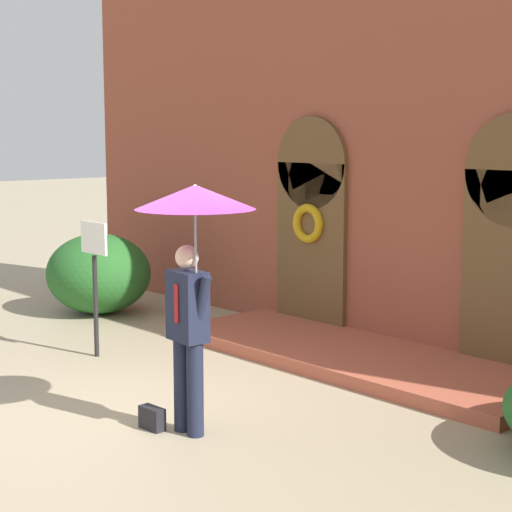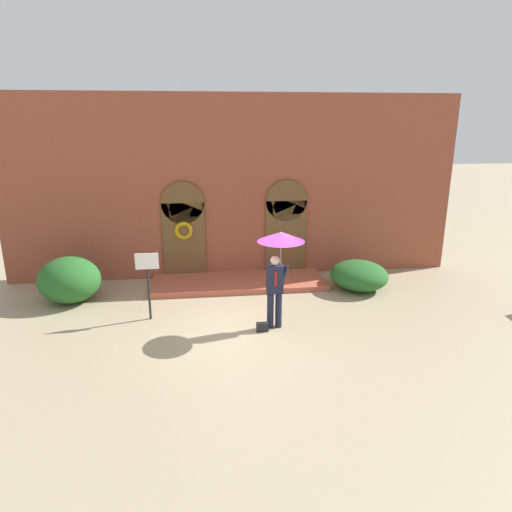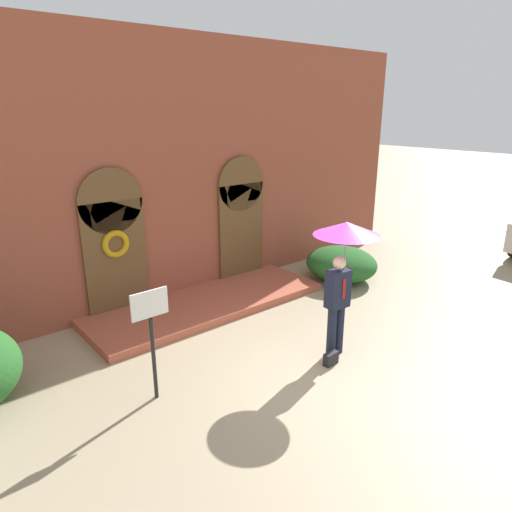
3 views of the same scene
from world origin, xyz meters
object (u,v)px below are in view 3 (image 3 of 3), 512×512
at_px(person_with_umbrella, 344,249).
at_px(handbag, 331,358).
at_px(sign_post, 151,327).
at_px(shrub_right, 341,264).

relative_size(person_with_umbrella, handbag, 8.44).
bearing_deg(sign_post, shrub_right, 13.92).
bearing_deg(shrub_right, sign_post, -166.08).
xyz_separation_m(person_with_umbrella, sign_post, (-3.11, 0.86, -0.75)).
distance_m(person_with_umbrella, shrub_right, 3.95).
bearing_deg(sign_post, handbag, -21.37).
relative_size(handbag, shrub_right, 0.16).
bearing_deg(person_with_umbrella, sign_post, 164.64).
bearing_deg(person_with_umbrella, shrub_right, 39.54).
bearing_deg(shrub_right, handbag, -142.00).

